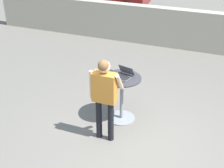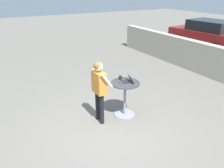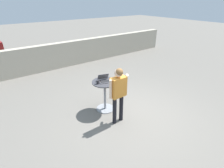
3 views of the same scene
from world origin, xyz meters
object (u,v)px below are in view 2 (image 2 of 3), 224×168
coffee_mug (120,78)px  standing_person (99,85)px  laptop (127,81)px  cafe_table (125,95)px  parked_car_near_street (207,34)px

coffee_mug → standing_person: bearing=-76.5°
laptop → coffee_mug: bearing=-172.1°
cafe_table → laptop: laptop is taller
standing_person → parked_car_near_street: standing_person is taller
laptop → standing_person: bearing=-95.7°
cafe_table → laptop: (0.01, 0.03, 0.41)m
standing_person → laptop: bearing=84.3°
cafe_table → laptop: bearing=67.6°
laptop → cafe_table: bearing=-112.4°
coffee_mug → parked_car_near_street: size_ratio=0.03×
cafe_table → coffee_mug: coffee_mug is taller
laptop → coffee_mug: 0.25m
cafe_table → parked_car_near_street: bearing=115.3°
coffee_mug → standing_person: 0.74m
laptop → coffee_mug: (-0.25, -0.03, 0.01)m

